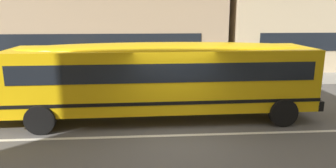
{
  "coord_description": "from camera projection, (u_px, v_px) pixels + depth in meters",
  "views": [
    {
      "loc": [
        -0.9,
        -8.79,
        3.68
      ],
      "look_at": [
        -0.19,
        0.83,
        1.43
      ],
      "focal_mm": 32.98,
      "sensor_mm": 36.0,
      "label": 1
    }
  ],
  "objects": [
    {
      "name": "school_bus",
      "position": [
        156.0,
        74.0,
        10.64
      ],
      "size": [
        11.96,
        2.83,
        2.67
      ],
      "rotation": [
        0.0,
        0.0,
        3.16
      ],
      "color": "yellow",
      "rests_on": "ground_plane"
    },
    {
      "name": "lane_centreline",
      "position": [
        176.0,
        135.0,
        9.43
      ],
      "size": [
        110.0,
        0.16,
        0.01
      ],
      "primitive_type": "cube",
      "color": "silver",
      "rests_on": "ground_plane"
    },
    {
      "name": "ground_plane",
      "position": [
        176.0,
        135.0,
        9.43
      ],
      "size": [
        400.0,
        400.0,
        0.0
      ],
      "primitive_type": "plane",
      "color": "#54514F"
    },
    {
      "name": "sidewalk_far",
      "position": [
        162.0,
        80.0,
        16.99
      ],
      "size": [
        120.0,
        3.0,
        0.01
      ],
      "primitive_type": "cube",
      "color": "gray",
      "rests_on": "ground_plane"
    }
  ]
}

